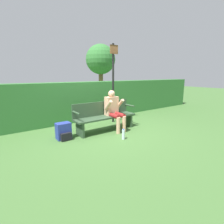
{
  "coord_description": "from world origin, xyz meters",
  "views": [
    {
      "loc": [
        -2.75,
        -4.09,
        1.63
      ],
      "look_at": [
        0.15,
        -0.1,
        0.56
      ],
      "focal_mm": 28.0,
      "sensor_mm": 36.0,
      "label": 1
    }
  ],
  "objects_px": {
    "park_bench": "(105,116)",
    "water_bottle": "(123,134)",
    "person_seated": "(114,109)",
    "tree": "(101,60)",
    "backpack": "(64,131)",
    "signpost": "(113,80)"
  },
  "relations": [
    {
      "from": "park_bench",
      "to": "tree",
      "type": "xyz_separation_m",
      "value": [
        3.53,
        5.74,
        2.09
      ]
    },
    {
      "from": "person_seated",
      "to": "backpack",
      "type": "xyz_separation_m",
      "value": [
        -1.49,
        0.14,
        -0.44
      ]
    },
    {
      "from": "person_seated",
      "to": "signpost",
      "type": "relative_size",
      "value": 0.45
    },
    {
      "from": "person_seated",
      "to": "tree",
      "type": "relative_size",
      "value": 0.33
    },
    {
      "from": "park_bench",
      "to": "backpack",
      "type": "distance_m",
      "value": 1.28
    },
    {
      "from": "signpost",
      "to": "tree",
      "type": "xyz_separation_m",
      "value": [
        2.78,
        5.14,
        1.08
      ]
    },
    {
      "from": "person_seated",
      "to": "tree",
      "type": "height_order",
      "value": "tree"
    },
    {
      "from": "water_bottle",
      "to": "tree",
      "type": "height_order",
      "value": "tree"
    },
    {
      "from": "signpost",
      "to": "tree",
      "type": "height_order",
      "value": "tree"
    },
    {
      "from": "park_bench",
      "to": "water_bottle",
      "type": "bearing_deg",
      "value": -92.24
    },
    {
      "from": "park_bench",
      "to": "backpack",
      "type": "relative_size",
      "value": 4.48
    },
    {
      "from": "park_bench",
      "to": "backpack",
      "type": "height_order",
      "value": "park_bench"
    },
    {
      "from": "park_bench",
      "to": "water_bottle",
      "type": "xyz_separation_m",
      "value": [
        -0.04,
        -0.91,
        -0.31
      ]
    },
    {
      "from": "park_bench",
      "to": "person_seated",
      "type": "relative_size",
      "value": 1.62
    },
    {
      "from": "signpost",
      "to": "tree",
      "type": "relative_size",
      "value": 0.74
    },
    {
      "from": "water_bottle",
      "to": "signpost",
      "type": "distance_m",
      "value": 2.16
    },
    {
      "from": "signpost",
      "to": "person_seated",
      "type": "bearing_deg",
      "value": -125.29
    },
    {
      "from": "backpack",
      "to": "tree",
      "type": "relative_size",
      "value": 0.12
    },
    {
      "from": "tree",
      "to": "park_bench",
      "type": "bearing_deg",
      "value": -121.61
    },
    {
      "from": "park_bench",
      "to": "backpack",
      "type": "xyz_separation_m",
      "value": [
        -1.25,
        0.0,
        -0.24
      ]
    },
    {
      "from": "park_bench",
      "to": "signpost",
      "type": "relative_size",
      "value": 0.73
    },
    {
      "from": "water_bottle",
      "to": "tree",
      "type": "relative_size",
      "value": 0.08
    }
  ]
}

